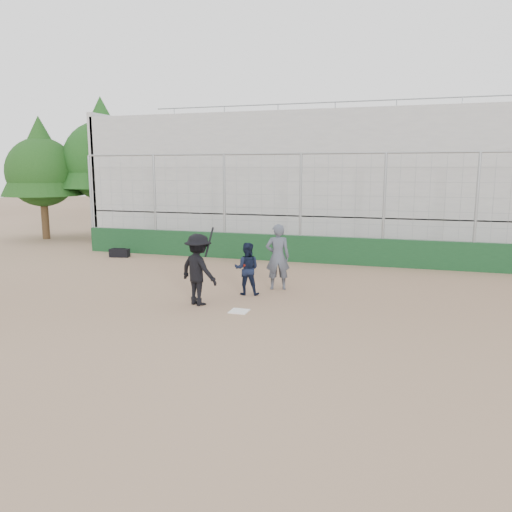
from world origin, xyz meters
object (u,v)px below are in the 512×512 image
(umpire, at_px, (278,260))
(equipment_bag, at_px, (120,253))
(catcher_crouched, at_px, (247,277))
(batter_at_plate, at_px, (198,269))

(umpire, bearing_deg, equipment_bag, -43.15)
(catcher_crouched, xyz_separation_m, equipment_bag, (-6.72, 4.28, -0.34))
(batter_at_plate, xyz_separation_m, catcher_crouched, (0.87, 1.31, -0.42))
(batter_at_plate, xyz_separation_m, umpire, (1.51, 2.21, -0.06))
(catcher_crouched, xyz_separation_m, umpire, (0.64, 0.90, 0.36))
(umpire, bearing_deg, batter_at_plate, 37.23)
(catcher_crouched, relative_size, equipment_bag, 1.25)
(catcher_crouched, distance_m, umpire, 1.16)
(umpire, xyz_separation_m, equipment_bag, (-7.36, 3.38, -0.69))
(umpire, relative_size, equipment_bag, 2.13)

